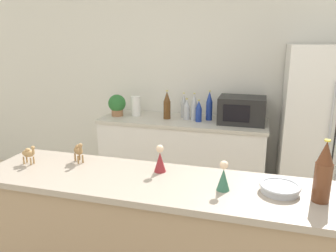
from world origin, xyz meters
TOP-DOWN VIEW (x-y plane):
  - wall_back at (0.00, 2.73)m, footprint 8.00×0.06m
  - back_counter at (-0.29, 2.40)m, footprint 1.84×0.63m
  - refrigerator at (1.18, 2.34)m, footprint 0.86×0.70m
  - potted_plant at (-1.06, 2.37)m, footprint 0.20×0.20m
  - paper_towel_roll at (-0.86, 2.43)m, footprint 0.11×0.11m
  - microwave at (0.34, 2.42)m, footprint 0.48×0.37m
  - back_bottle_0 at (-0.31, 2.50)m, footprint 0.06×0.06m
  - back_bottle_1 at (-0.11, 2.35)m, footprint 0.07×0.07m
  - back_bottle_2 at (-0.25, 2.41)m, footprint 0.07×0.07m
  - back_bottle_3 at (-0.47, 2.38)m, footprint 0.08×0.08m
  - back_bottle_4 at (-0.01, 2.45)m, footprint 0.07×0.07m
  - back_bottle_5 at (-0.17, 2.41)m, footprint 0.07×0.07m
  - wine_bottle at (0.83, 0.53)m, footprint 0.08×0.08m
  - fruit_bowl at (0.65, 0.57)m, footprint 0.20×0.20m
  - camel_figurine at (-0.83, 0.55)m, footprint 0.10×0.05m
  - camel_figurine_second at (-0.55, 0.67)m, footprint 0.10×0.10m
  - wise_man_figurine_crimson at (-0.01, 0.66)m, footprint 0.07×0.07m
  - wise_man_figurine_purple at (0.37, 0.52)m, footprint 0.07×0.07m

SIDE VIEW (x-z plane):
  - back_counter at x=-0.29m, z-range 0.00..0.89m
  - refrigerator at x=1.18m, z-range 0.00..1.71m
  - back_bottle_2 at x=-0.25m, z-range 0.88..1.12m
  - back_bottle_1 at x=-0.11m, z-range 0.88..1.12m
  - paper_towel_roll at x=-0.86m, z-range 0.89..1.12m
  - potted_plant at x=-1.06m, z-range 0.90..1.15m
  - back_bottle_0 at x=-0.31m, z-range 0.88..1.17m
  - microwave at x=0.34m, z-range 0.89..1.17m
  - fruit_bowl at x=0.65m, z-range 1.01..1.05m
  - back_bottle_5 at x=-0.17m, z-range 0.88..1.18m
  - back_bottle_3 at x=-0.47m, z-range 0.88..1.20m
  - back_bottle_4 at x=-0.01m, z-range 0.88..1.21m
  - wise_man_figurine_purple at x=0.37m, z-range 1.00..1.15m
  - wise_man_figurine_crimson at x=-0.01m, z-range 0.99..1.16m
  - camel_figurine at x=-0.83m, z-range 1.02..1.14m
  - camel_figurine_second at x=-0.55m, z-range 1.02..1.15m
  - wine_bottle at x=0.83m, z-range 1.00..1.31m
  - wall_back at x=0.00m, z-range 0.00..2.55m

